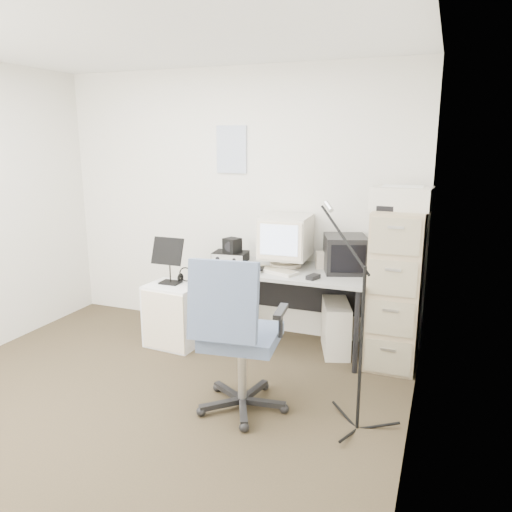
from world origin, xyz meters
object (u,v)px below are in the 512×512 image
(filing_cabinet, at_px, (395,288))
(side_cart, at_px, (174,315))
(desk, at_px, (284,308))
(office_chair, at_px, (242,334))

(filing_cabinet, height_order, side_cart, filing_cabinet)
(desk, relative_size, office_chair, 1.34)
(desk, bearing_deg, side_cart, -161.23)
(filing_cabinet, xyz_separation_m, side_cart, (-1.90, -0.35, -0.36))
(side_cart, bearing_deg, filing_cabinet, 14.80)
(desk, distance_m, side_cart, 1.01)
(office_chair, bearing_deg, desk, 86.11)
(side_cart, bearing_deg, office_chair, -34.35)
(desk, height_order, office_chair, office_chair)
(filing_cabinet, distance_m, desk, 0.99)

